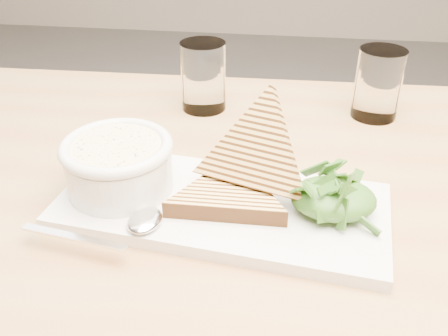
# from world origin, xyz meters

# --- Properties ---
(table_top) EXTENTS (1.19, 0.81, 0.04)m
(table_top) POSITION_xyz_m (-0.15, -0.14, 0.75)
(table_top) COLOR olive
(table_top) RESTS_ON ground
(table_leg_bl) EXTENTS (0.06, 0.06, 0.73)m
(table_leg_bl) POSITION_xyz_m (-0.68, 0.20, 0.36)
(table_leg_bl) COLOR olive
(table_leg_bl) RESTS_ON ground
(platter) EXTENTS (0.41, 0.22, 0.02)m
(platter) POSITION_xyz_m (-0.19, -0.18, 0.78)
(platter) COLOR silver
(platter) RESTS_ON table_top
(soup_bowl) EXTENTS (0.13, 0.13, 0.05)m
(soup_bowl) POSITION_xyz_m (-0.31, -0.17, 0.81)
(soup_bowl) COLOR silver
(soup_bowl) RESTS_ON platter
(soup) EXTENTS (0.11, 0.11, 0.01)m
(soup) POSITION_xyz_m (-0.31, -0.17, 0.84)
(soup) COLOR beige
(soup) RESTS_ON soup_bowl
(bowl_rim) EXTENTS (0.13, 0.13, 0.01)m
(bowl_rim) POSITION_xyz_m (-0.31, -0.17, 0.84)
(bowl_rim) COLOR silver
(bowl_rim) RESTS_ON soup_bowl
(sandwich_flat) EXTENTS (0.16, 0.16, 0.02)m
(sandwich_flat) POSITION_xyz_m (-0.18, -0.18, 0.80)
(sandwich_flat) COLOR tan
(sandwich_flat) RESTS_ON platter
(sandwich_lean) EXTENTS (0.21, 0.21, 0.18)m
(sandwich_lean) POSITION_xyz_m (-0.15, -0.15, 0.84)
(sandwich_lean) COLOR tan
(sandwich_lean) RESTS_ON sandwich_flat
(salad_base) EXTENTS (0.10, 0.08, 0.04)m
(salad_base) POSITION_xyz_m (-0.06, -0.18, 0.80)
(salad_base) COLOR #1C4A14
(salad_base) RESTS_ON platter
(arugula_pile) EXTENTS (0.11, 0.10, 0.05)m
(arugula_pile) POSITION_xyz_m (-0.06, -0.18, 0.81)
(arugula_pile) COLOR #3F6B20
(arugula_pile) RESTS_ON platter
(spoon_bowl) EXTENTS (0.04, 0.05, 0.01)m
(spoon_bowl) POSITION_xyz_m (-0.26, -0.23, 0.79)
(spoon_bowl) COLOR silver
(spoon_bowl) RESTS_ON platter
(spoon_handle) EXTENTS (0.12, 0.03, 0.00)m
(spoon_handle) POSITION_xyz_m (-0.33, -0.27, 0.79)
(spoon_handle) COLOR silver
(spoon_handle) RESTS_ON platter
(glass_near) EXTENTS (0.07, 0.07, 0.11)m
(glass_near) POSITION_xyz_m (-0.26, 0.11, 0.83)
(glass_near) COLOR white
(glass_near) RESTS_ON table_top
(glass_far) EXTENTS (0.07, 0.07, 0.11)m
(glass_far) POSITION_xyz_m (0.02, 0.11, 0.82)
(glass_far) COLOR white
(glass_far) RESTS_ON table_top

